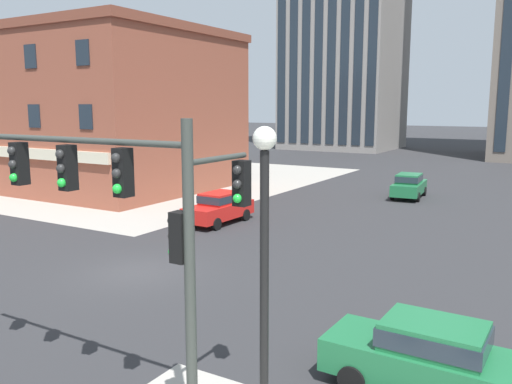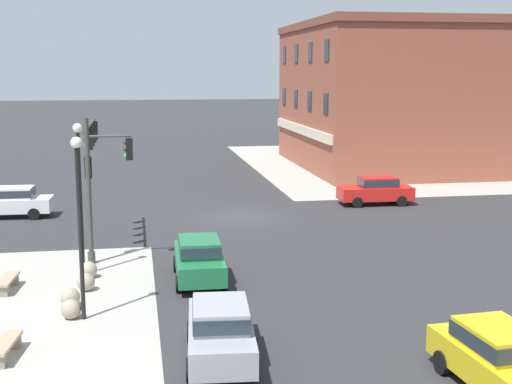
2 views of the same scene
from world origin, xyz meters
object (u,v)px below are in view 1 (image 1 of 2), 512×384
Objects in this scene: car_parked_curb at (409,185)px; car_main_northbound_near at (428,355)px; traffic_signal_main at (120,215)px; car_main_southbound_far at (219,207)px; street_lamp_corner_near at (264,276)px.

car_main_northbound_near is at bearing -74.35° from car_parked_curb.
traffic_signal_main reaches higher than car_parked_curb.
car_parked_curb is at bearing 94.08° from traffic_signal_main.
car_main_southbound_far is (-13.77, 11.92, 0.00)m from car_main_northbound_near.
street_lamp_corner_near is 1.35× the size of car_main_southbound_far.
street_lamp_corner_near reaches higher than car_main_northbound_near.
traffic_signal_main is 18.55m from car_main_southbound_far.
traffic_signal_main is 1.17× the size of street_lamp_corner_near.
street_lamp_corner_near is at bearing -109.65° from car_main_northbound_near.
traffic_signal_main is 1.58× the size of car_main_northbound_near.
car_main_northbound_near is at bearing 70.35° from street_lamp_corner_near.
car_main_northbound_near is (4.98, 4.07, -3.32)m from traffic_signal_main.
street_lamp_corner_near is at bearing -79.55° from car_parked_curb.
car_main_southbound_far is at bearing -116.77° from car_parked_curb.
street_lamp_corner_near is 30.30m from car_parked_curb.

